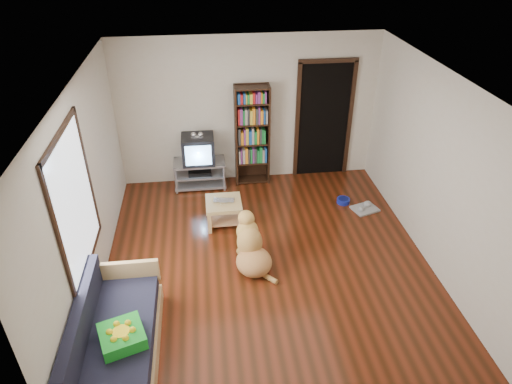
{
  "coord_description": "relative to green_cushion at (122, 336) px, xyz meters",
  "views": [
    {
      "loc": [
        -0.77,
        -4.91,
        4.23
      ],
      "look_at": [
        -0.11,
        0.46,
        0.9
      ],
      "focal_mm": 32.0,
      "sensor_mm": 36.0,
      "label": 1
    }
  ],
  "objects": [
    {
      "name": "wall_right",
      "position": [
        4.0,
        1.54,
        0.81
      ],
      "size": [
        0.0,
        5.0,
        5.0
      ],
      "primitive_type": "plane",
      "rotation": [
        1.57,
        0.0,
        -1.57
      ],
      "color": "beige",
      "rests_on": "ground"
    },
    {
      "name": "laptop",
      "position": [
        1.2,
        2.56,
        -0.08
      ],
      "size": [
        0.35,
        0.25,
        0.03
      ],
      "primitive_type": "imported",
      "rotation": [
        0.0,
        0.0,
        -0.14
      ],
      "color": "silver",
      "rests_on": "coffee_table"
    },
    {
      "name": "wall_left",
      "position": [
        -0.5,
        1.54,
        0.81
      ],
      "size": [
        0.0,
        5.0,
        5.0
      ],
      "primitive_type": "plane",
      "rotation": [
        1.57,
        0.0,
        1.57
      ],
      "color": "beige",
      "rests_on": "ground"
    },
    {
      "name": "doorway",
      "position": [
        3.1,
        4.02,
        0.63
      ],
      "size": [
        1.03,
        0.05,
        2.19
      ],
      "color": "black",
      "rests_on": "wall_back"
    },
    {
      "name": "wall_back",
      "position": [
        1.75,
        4.04,
        0.81
      ],
      "size": [
        4.5,
        0.0,
        4.5
      ],
      "primitive_type": "plane",
      "rotation": [
        1.57,
        0.0,
        0.0
      ],
      "color": "beige",
      "rests_on": "ground"
    },
    {
      "name": "bookshelf",
      "position": [
        1.8,
        3.88,
        0.51
      ],
      "size": [
        0.6,
        0.3,
        1.8
      ],
      "color": "black",
      "rests_on": "ground"
    },
    {
      "name": "dog",
      "position": [
        1.51,
        1.54,
        -0.21
      ],
      "size": [
        0.59,
        0.9,
        0.79
      ],
      "color": "tan",
      "rests_on": "ground"
    },
    {
      "name": "ground",
      "position": [
        1.75,
        1.54,
        -0.49
      ],
      "size": [
        5.0,
        5.0,
        0.0
      ],
      "primitive_type": "plane",
      "color": "#58200F",
      "rests_on": "ground"
    },
    {
      "name": "dog_bowl",
      "position": [
        3.25,
        2.93,
        -0.45
      ],
      "size": [
        0.22,
        0.22,
        0.08
      ],
      "primitive_type": "cylinder",
      "color": "navy",
      "rests_on": "ground"
    },
    {
      "name": "tv_stand",
      "position": [
        0.85,
        3.79,
        -0.22
      ],
      "size": [
        0.9,
        0.45,
        0.5
      ],
      "color": "#99999E",
      "rests_on": "ground"
    },
    {
      "name": "sofa",
      "position": [
        -0.12,
        0.16,
        -0.23
      ],
      "size": [
        0.8,
        1.8,
        0.8
      ],
      "color": "tan",
      "rests_on": "ground"
    },
    {
      "name": "wall_front",
      "position": [
        1.75,
        -0.96,
        0.81
      ],
      "size": [
        4.5,
        0.0,
        4.5
      ],
      "primitive_type": "plane",
      "rotation": [
        -1.57,
        0.0,
        0.0
      ],
      "color": "beige",
      "rests_on": "ground"
    },
    {
      "name": "window",
      "position": [
        -0.48,
        1.04,
        1.01
      ],
      "size": [
        0.03,
        1.46,
        1.7
      ],
      "color": "white",
      "rests_on": "wall_left"
    },
    {
      "name": "green_cushion",
      "position": [
        0.0,
        0.0,
        0.0
      ],
      "size": [
        0.55,
        0.55,
        0.15
      ],
      "primitive_type": "cube",
      "rotation": [
        0.0,
        0.0,
        0.33
      ],
      "color": "green",
      "rests_on": "sofa"
    },
    {
      "name": "coffee_table",
      "position": [
        1.2,
        2.59,
        -0.21
      ],
      "size": [
        0.55,
        0.55,
        0.4
      ],
      "color": "tan",
      "rests_on": "ground"
    },
    {
      "name": "grey_rag",
      "position": [
        3.55,
        2.68,
        -0.48
      ],
      "size": [
        0.48,
        0.43,
        0.03
      ],
      "primitive_type": "cube",
      "rotation": [
        0.0,
        0.0,
        0.31
      ],
      "color": "#A5A5A5",
      "rests_on": "ground"
    },
    {
      "name": "crt_tv",
      "position": [
        0.85,
        3.81,
        0.25
      ],
      "size": [
        0.55,
        0.52,
        0.58
      ],
      "color": "black",
      "rests_on": "tv_stand"
    },
    {
      "name": "ceiling",
      "position": [
        1.75,
        1.54,
        2.11
      ],
      "size": [
        5.0,
        5.0,
        0.0
      ],
      "primitive_type": "plane",
      "rotation": [
        3.14,
        0.0,
        0.0
      ],
      "color": "white",
      "rests_on": "ground"
    }
  ]
}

